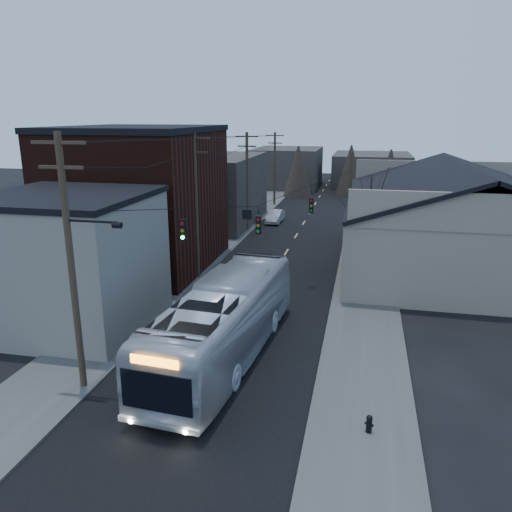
% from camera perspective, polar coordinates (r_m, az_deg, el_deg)
% --- Properties ---
extents(ground, '(160.00, 160.00, 0.00)m').
position_cam_1_polar(ground, '(18.65, -9.93, -20.87)').
color(ground, black).
rests_on(ground, ground).
extents(road_surface, '(9.00, 110.00, 0.02)m').
position_cam_1_polar(road_surface, '(45.51, 4.26, 1.75)').
color(road_surface, black).
rests_on(road_surface, ground).
extents(sidewalk_left, '(4.00, 110.00, 0.12)m').
position_cam_1_polar(sidewalk_left, '(46.81, -3.64, 2.22)').
color(sidewalk_left, '#474744').
rests_on(sidewalk_left, ground).
extents(sidewalk_right, '(4.00, 110.00, 0.12)m').
position_cam_1_polar(sidewalk_right, '(45.09, 12.47, 1.34)').
color(sidewalk_right, '#474744').
rests_on(sidewalk_right, ground).
extents(building_clapboard, '(8.00, 8.00, 7.00)m').
position_cam_1_polar(building_clapboard, '(28.30, -20.45, -0.70)').
color(building_clapboard, gray).
rests_on(building_clapboard, ground).
extents(building_brick, '(10.00, 12.00, 10.00)m').
position_cam_1_polar(building_brick, '(37.84, -13.09, 6.21)').
color(building_brick, black).
rests_on(building_brick, ground).
extents(building_left_far, '(9.00, 14.00, 7.00)m').
position_cam_1_polar(building_left_far, '(52.65, -5.09, 7.53)').
color(building_left_far, '#38312C').
rests_on(building_left_far, ground).
extents(warehouse, '(16.16, 20.60, 7.73)m').
position_cam_1_polar(warehouse, '(40.22, 21.95, 2.68)').
color(warehouse, gray).
rests_on(warehouse, ground).
extents(building_far_left, '(10.00, 12.00, 6.00)m').
position_cam_1_polar(building_far_left, '(80.05, 3.61, 10.05)').
color(building_far_left, '#38312C').
rests_on(building_far_left, ground).
extents(building_far_right, '(12.00, 14.00, 5.00)m').
position_cam_1_polar(building_far_right, '(84.16, 13.05, 9.63)').
color(building_far_right, '#38312C').
rests_on(building_far_right, ground).
extents(bare_tree, '(0.40, 0.40, 7.20)m').
position_cam_1_polar(bare_tree, '(34.54, 12.73, 2.97)').
color(bare_tree, black).
rests_on(bare_tree, ground).
extents(utility_lines, '(11.24, 45.28, 10.50)m').
position_cam_1_polar(utility_lines, '(39.44, -1.33, 6.93)').
color(utility_lines, '#382B1E').
rests_on(utility_lines, ground).
extents(bus, '(4.26, 13.51, 3.70)m').
position_cam_1_polar(bus, '(23.35, -3.65, -7.46)').
color(bus, silver).
rests_on(bus, ground).
extents(parked_car, '(1.49, 4.07, 1.33)m').
position_cam_1_polar(parked_car, '(53.12, 2.19, 4.56)').
color(parked_car, '#B2B3BA').
rests_on(parked_car, ground).
extents(fire_hydrant, '(0.33, 0.23, 0.67)m').
position_cam_1_polar(fire_hydrant, '(19.20, 12.81, -18.12)').
color(fire_hydrant, black).
rests_on(fire_hydrant, sidewalk_right).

